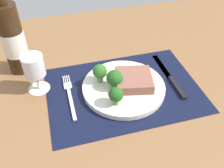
{
  "coord_description": "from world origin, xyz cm",
  "views": [
    {
      "loc": [
        -18.32,
        -53.04,
        52.69
      ],
      "look_at": [
        -3.25,
        1.52,
        1.9
      ],
      "focal_mm": 40.25,
      "sensor_mm": 36.0,
      "label": 1
    }
  ],
  "objects": [
    {
      "name": "wine_bottle",
      "position": [
        -29.99,
        19.13,
        11.82
      ],
      "size": [
        7.21,
        7.21,
        31.77
      ],
      "color": "#331E0F",
      "rests_on": "ground_plane"
    },
    {
      "name": "ground_plane",
      "position": [
        0.0,
        0.0,
        -1.5
      ],
      "size": [
        140.0,
        110.0,
        3.0
      ],
      "primitive_type": "cube",
      "color": "brown"
    },
    {
      "name": "plate",
      "position": [
        0.0,
        0.0,
        1.1
      ],
      "size": [
        25.05,
        25.05,
        1.6
      ],
      "primitive_type": "cylinder",
      "color": "silver",
      "rests_on": "placemat"
    },
    {
      "name": "knife",
      "position": [
        16.02,
        0.53,
        0.6
      ],
      "size": [
        1.8,
        23.0,
        0.8
      ],
      "rotation": [
        0.0,
        0.0,
        0.05
      ],
      "color": "black",
      "rests_on": "placemat"
    },
    {
      "name": "broccoli_near_fork",
      "position": [
        -2.91,
        -0.02,
        5.38
      ],
      "size": [
        4.87,
        4.87,
        5.98
      ],
      "color": "#5B8942",
      "rests_on": "plate"
    },
    {
      "name": "fork",
      "position": [
        -16.26,
        1.42,
        0.55
      ],
      "size": [
        2.4,
        19.2,
        0.5
      ],
      "rotation": [
        0.0,
        0.0,
        -0.05
      ],
      "color": "silver",
      "rests_on": "placemat"
    },
    {
      "name": "broccoli_center",
      "position": [
        -6.36,
        3.93,
        5.41
      ],
      "size": [
        4.34,
        4.34,
        5.91
      ],
      "color": "#6B994C",
      "rests_on": "plate"
    },
    {
      "name": "steak",
      "position": [
        3.11,
        -0.32,
        3.35
      ],
      "size": [
        12.6,
        12.3,
        2.9
      ],
      "primitive_type": "cube",
      "rotation": [
        0.0,
        0.0,
        -0.21
      ],
      "color": "#8C5647",
      "rests_on": "plate"
    },
    {
      "name": "broccoli_near_steak",
      "position": [
        -4.4,
        -6.66,
        5.28
      ],
      "size": [
        4.14,
        4.14,
        5.62
      ],
      "color": "#5B8942",
      "rests_on": "plate"
    },
    {
      "name": "placemat",
      "position": [
        0.0,
        0.0,
        0.15
      ],
      "size": [
        46.05,
        32.33,
        0.3
      ],
      "primitive_type": "cube",
      "color": "black",
      "rests_on": "ground_plane"
    },
    {
      "name": "wine_glass",
      "position": [
        -24.83,
        7.45,
        8.04
      ],
      "size": [
        6.64,
        6.64,
        12.13
      ],
      "color": "silver",
      "rests_on": "ground_plane"
    }
  ]
}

